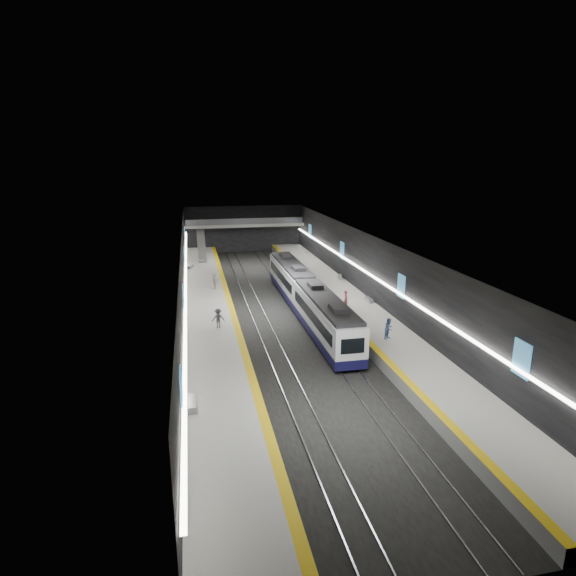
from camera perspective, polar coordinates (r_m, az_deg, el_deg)
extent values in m
plane|color=black|center=(51.61, -0.87, -2.92)|extent=(70.00, 70.00, 0.00)
cube|color=beige|center=(49.69, -0.91, 5.88)|extent=(20.00, 70.00, 0.04)
cube|color=black|center=(49.70, -12.29, 0.81)|extent=(0.04, 70.00, 8.00)
cube|color=black|center=(53.21, 9.76, 1.89)|extent=(0.04, 70.00, 8.00)
cube|color=black|center=(84.55, -5.31, 6.98)|extent=(20.00, 0.04, 8.00)
cube|color=black|center=(20.06, 19.63, -22.93)|extent=(20.00, 0.04, 8.00)
cube|color=slate|center=(50.68, -9.24, -2.87)|extent=(5.00, 70.00, 1.00)
cube|color=#9C9C97|center=(50.52, -9.27, -2.32)|extent=(5.00, 70.00, 0.02)
cube|color=#DFB50B|center=(50.64, -6.78, -2.18)|extent=(0.60, 70.00, 0.02)
cube|color=slate|center=(53.28, 7.08, -1.88)|extent=(5.00, 70.00, 1.00)
cube|color=#9C9C97|center=(53.14, 7.10, -1.36)|extent=(5.00, 70.00, 0.02)
cube|color=#DFB50B|center=(52.49, 4.82, -1.49)|extent=(0.60, 70.00, 0.02)
cube|color=gray|center=(51.12, -4.42, -3.07)|extent=(0.08, 70.00, 0.12)
cube|color=gray|center=(51.31, -2.83, -2.97)|extent=(0.08, 70.00, 0.12)
cube|color=gray|center=(51.93, 1.06, -2.73)|extent=(0.08, 70.00, 0.12)
cube|color=gray|center=(52.25, 2.61, -2.63)|extent=(0.08, 70.00, 0.12)
cube|color=#110F3A|center=(44.04, 4.41, -5.19)|extent=(2.65, 15.00, 0.80)
cube|color=white|center=(43.50, 4.46, -3.15)|extent=(2.65, 15.00, 2.50)
cube|color=black|center=(43.07, 4.50, -1.38)|extent=(2.44, 14.25, 0.30)
cube|color=black|center=(43.48, 4.46, -3.09)|extent=(2.69, 13.20, 1.00)
cube|color=black|center=(36.79, 7.67, -6.84)|extent=(1.85, 0.05, 1.20)
cube|color=#110F3A|center=(57.91, 0.38, -0.11)|extent=(2.65, 15.00, 0.80)
cube|color=white|center=(57.50, 0.38, 1.48)|extent=(2.65, 15.00, 2.50)
cube|color=black|center=(57.18, 0.38, 2.84)|extent=(2.44, 14.25, 0.30)
cube|color=black|center=(57.48, 0.38, 1.53)|extent=(2.69, 13.20, 1.00)
cube|color=black|center=(50.42, 2.14, -0.58)|extent=(1.85, 0.05, 1.20)
cube|color=#3F8BBD|center=(25.95, -12.52, -11.71)|extent=(0.10, 1.50, 2.20)
cube|color=#3F8BBD|center=(41.84, -12.29, -1.20)|extent=(0.10, 1.50, 2.20)
cube|color=#3F8BBD|center=(59.34, -12.18, 3.65)|extent=(0.10, 1.50, 2.20)
cube|color=#3F8BBD|center=(76.09, -12.13, 6.16)|extent=(0.10, 1.50, 2.20)
cube|color=#3F8BBD|center=(32.12, 25.95, -7.56)|extent=(0.10, 1.50, 2.20)
cube|color=#3F8BBD|center=(45.92, 13.26, 0.21)|extent=(0.10, 1.50, 2.20)
cube|color=#3F8BBD|center=(62.29, 6.42, 4.44)|extent=(0.10, 1.50, 2.20)
cube|color=#3F8BBD|center=(78.40, 2.61, 6.75)|extent=(0.10, 1.50, 2.20)
cube|color=white|center=(49.74, -12.05, 0.60)|extent=(0.25, 68.60, 0.12)
cube|color=white|center=(53.18, 9.55, 1.68)|extent=(0.25, 68.60, 0.12)
cube|color=gray|center=(82.44, -5.17, 7.47)|extent=(20.00, 3.00, 0.50)
cube|color=#47474C|center=(80.91, -5.07, 7.87)|extent=(19.60, 0.08, 1.00)
cube|color=#99999E|center=(75.37, -10.22, 4.94)|extent=(1.20, 7.50, 3.92)
cube|color=#99999E|center=(31.41, -11.30, -13.31)|extent=(0.60, 1.98, 0.48)
cube|color=#99999E|center=(69.16, -11.51, 2.53)|extent=(1.07, 1.83, 0.43)
cube|color=#99999E|center=(52.66, 9.59, -1.39)|extent=(0.46, 1.65, 0.40)
cube|color=#99999E|center=(62.13, 6.18, 1.31)|extent=(0.85, 1.78, 0.42)
imported|color=#AB4054|center=(49.61, 6.88, -1.40)|extent=(0.58, 0.78, 1.94)
imported|color=#4C6EA5|center=(42.16, 11.87, -4.73)|extent=(1.14, 1.11, 1.85)
imported|color=silver|center=(57.26, -8.69, 0.78)|extent=(0.83, 1.21, 1.90)
imported|color=#47454D|center=(44.33, -8.28, -3.58)|extent=(1.19, 0.70, 1.82)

